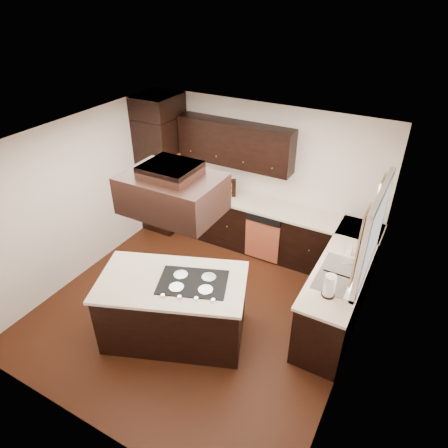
{
  "coord_description": "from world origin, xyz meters",
  "views": [
    {
      "loc": [
        2.42,
        -3.61,
        4.14
      ],
      "look_at": [
        0.1,
        0.6,
        1.15
      ],
      "focal_mm": 32.0,
      "sensor_mm": 36.0,
      "label": 1
    }
  ],
  "objects": [
    {
      "name": "base_cabinets_right",
      "position": [
        1.8,
        0.9,
        0.44
      ],
      "size": [
        0.6,
        2.4,
        0.88
      ],
      "primitive_type": "cube",
      "color": "black",
      "rests_on": "floor"
    },
    {
      "name": "soap_bottle",
      "position": [
        1.79,
        1.06,
        1.0
      ],
      "size": [
        0.08,
        0.08,
        0.17
      ],
      "primitive_type": "imported",
      "rotation": [
        0.0,
        0.0,
        -0.08
      ],
      "color": "white",
      "rests_on": "countertop_right"
    },
    {
      "name": "island_top",
      "position": [
        -0.01,
        -0.56,
        0.9
      ],
      "size": [
        2.1,
        1.64,
        0.04
      ],
      "primitive_type": "cube",
      "rotation": [
        0.0,
        0.0,
        0.37
      ],
      "color": "#FFE8CC",
      "rests_on": "island"
    },
    {
      "name": "dishwasher_front",
      "position": [
        0.33,
        1.5,
        0.4
      ],
      "size": [
        0.6,
        0.05,
        0.72
      ],
      "primitive_type": "cube",
      "color": "#D1633F",
      "rests_on": "floor"
    },
    {
      "name": "oven_column",
      "position": [
        -1.78,
        1.71,
        1.06
      ],
      "size": [
        0.65,
        0.75,
        2.12
      ],
      "primitive_type": "cube",
      "color": "black",
      "rests_on": "floor"
    },
    {
      "name": "range_hood",
      "position": [
        0.1,
        -0.55,
        2.16
      ],
      "size": [
        1.05,
        0.72,
        0.42
      ],
      "primitive_type": "cube",
      "color": "black",
      "rests_on": "ceiling"
    },
    {
      "name": "blender_base",
      "position": [
        -0.74,
        1.74,
        0.97
      ],
      "size": [
        0.15,
        0.15,
        0.1
      ],
      "primitive_type": "cylinder",
      "color": "silver",
      "rests_on": "countertop_back"
    },
    {
      "name": "ceiling",
      "position": [
        0.0,
        0.0,
        2.51
      ],
      "size": [
        4.2,
        4.2,
        0.02
      ],
      "primitive_type": "cube",
      "color": "silver",
      "rests_on": "ground"
    },
    {
      "name": "wall_front",
      "position": [
        0.0,
        -2.11,
        1.25
      ],
      "size": [
        4.2,
        0.02,
        2.5
      ],
      "primitive_type": "cube",
      "color": "white",
      "rests_on": "ground"
    },
    {
      "name": "base_cabinets_back",
      "position": [
        0.03,
        1.8,
        0.44
      ],
      "size": [
        2.93,
        0.6,
        0.88
      ],
      "primitive_type": "cube",
      "color": "black",
      "rests_on": "floor"
    },
    {
      "name": "wall_left",
      "position": [
        -2.11,
        0.0,
        1.25
      ],
      "size": [
        0.02,
        4.2,
        2.5
      ],
      "primitive_type": "cube",
      "color": "white",
      "rests_on": "ground"
    },
    {
      "name": "paper_towel",
      "position": [
        1.78,
        0.11,
        1.07
      ],
      "size": [
        0.17,
        0.17,
        0.29
      ],
      "primitive_type": "cylinder",
      "rotation": [
        0.0,
        0.0,
        0.25
      ],
      "color": "white",
      "rests_on": "countertop_right"
    },
    {
      "name": "wall_back",
      "position": [
        0.0,
        2.11,
        1.25
      ],
      "size": [
        4.2,
        0.02,
        2.5
      ],
      "primitive_type": "cube",
      "color": "white",
      "rests_on": "ground"
    },
    {
      "name": "countertop_right",
      "position": [
        1.79,
        0.9,
        0.9
      ],
      "size": [
        0.63,
        2.4,
        0.04
      ],
      "primitive_type": "cube",
      "color": "#FFE8CC",
      "rests_on": "base_cabinets_right"
    },
    {
      "name": "wall_right",
      "position": [
        2.11,
        0.0,
        1.25
      ],
      "size": [
        0.02,
        4.2,
        2.5
      ],
      "primitive_type": "cube",
      "color": "white",
      "rests_on": "ground"
    },
    {
      "name": "cooktop",
      "position": [
        0.25,
        -0.46,
        0.93
      ],
      "size": [
        0.99,
        0.83,
        0.01
      ],
      "primitive_type": "cube",
      "rotation": [
        0.0,
        0.0,
        0.37
      ],
      "color": "black",
      "rests_on": "island_top"
    },
    {
      "name": "wall_oven_face",
      "position": [
        -1.43,
        1.71,
        1.12
      ],
      "size": [
        0.05,
        0.62,
        0.78
      ],
      "primitive_type": "cube",
      "color": "#D1633F",
      "rests_on": "oven_column"
    },
    {
      "name": "countertop_back",
      "position": [
        0.03,
        1.79,
        0.9
      ],
      "size": [
        2.93,
        0.63,
        0.04
      ],
      "primitive_type": "cube",
      "color": "#FFE8CC",
      "rests_on": "base_cabinets_back"
    },
    {
      "name": "window_pane",
      "position": [
        2.1,
        0.55,
        1.65
      ],
      "size": [
        0.0,
        1.2,
        1.0
      ],
      "primitive_type": "cube",
      "color": "white",
      "rests_on": "wall_right"
    },
    {
      "name": "island",
      "position": [
        -0.01,
        -0.56,
        0.44
      ],
      "size": [
        2.02,
        1.56,
        0.88
      ],
      "primitive_type": "cube",
      "rotation": [
        0.0,
        0.0,
        0.37
      ],
      "color": "black",
      "rests_on": "floor"
    },
    {
      "name": "curtain_right",
      "position": [
        2.01,
        0.97,
        1.7
      ],
      "size": [
        0.02,
        0.34,
        0.9
      ],
      "primitive_type": "cube",
      "color": "#FBE4BF",
      "rests_on": "wall_right"
    },
    {
      "name": "window_frame",
      "position": [
        2.07,
        0.55,
        1.65
      ],
      "size": [
        0.06,
        1.32,
        1.12
      ],
      "primitive_type": "cube",
      "color": "white",
      "rests_on": "wall_right"
    },
    {
      "name": "curtain_left",
      "position": [
        2.01,
        0.13,
        1.7
      ],
      "size": [
        0.02,
        0.34,
        0.9
      ],
      "primitive_type": "cube",
      "color": "#FBE4BF",
      "rests_on": "wall_right"
    },
    {
      "name": "blender_pitcher",
      "position": [
        -0.74,
        1.74,
        1.15
      ],
      "size": [
        0.13,
        0.13,
        0.26
      ],
      "primitive_type": "cone",
      "color": "silver",
      "rests_on": "blender_base"
    },
    {
      "name": "mixing_bowl",
      "position": [
        -1.07,
        1.79,
        0.95
      ],
      "size": [
        0.3,
        0.3,
        0.06
      ],
      "primitive_type": "imported",
      "rotation": [
        0.0,
        0.0,
        -0.31
      ],
      "color": "white",
      "rests_on": "countertop_back"
    },
    {
      "name": "floor",
      "position": [
        0.0,
        0.0,
        -0.01
      ],
      "size": [
        4.2,
        4.2,
        0.02
      ],
      "primitive_type": "cube",
      "color": "#502311",
      "rests_on": "ground"
    },
    {
      "name": "hood_duct",
      "position": [
        0.1,
        -0.55,
        2.44
      ],
      "size": [
        0.55,
        0.5,
        0.13
      ],
      "primitive_type": "cube",
      "color": "black",
      "rests_on": "ceiling"
    },
    {
      "name": "upper_cabinets",
      "position": [
        -0.43,
        1.93,
        1.81
      ],
      "size": [
        2.0,
        0.34,
        0.72
      ],
      "primitive_type": "cube",
      "color": "black",
      "rests_on": "wall_back"
    },
    {
      "name": "spice_rack",
      "position": [
        -0.51,
        1.75,
        1.07
      ],
      "size": [
        0.37,
        0.24,
        0.3
      ],
      "primitive_type": "cube",
      "rotation": [
        0.0,
        0.0,
        0.43
      ],
      "color": "black",
      "rests_on": "countertop_back"
    },
    {
      "name": "sink_rim",
      "position": [
        1.8,
        0.55,
        0.92
      ],
      "size": [
        0.52,
        0.84,
        0.01
      ],
      "primitive_type": "cube",
      "color": "silver",
      "rests_on": "countertop_right"
    }
  ]
}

